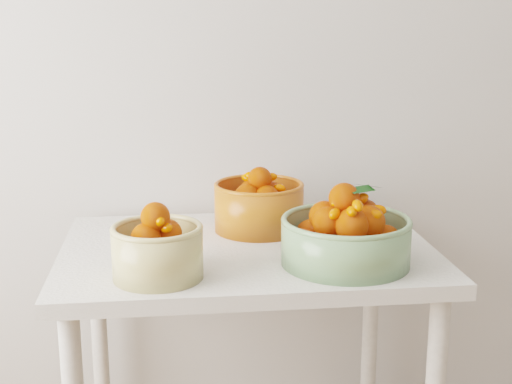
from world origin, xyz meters
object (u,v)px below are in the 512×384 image
bowl_green (346,236)px  bowl_orange (259,205)px  bowl_cream (158,250)px  table (247,280)px

bowl_green → bowl_orange: bearing=119.2°
bowl_cream → bowl_orange: (0.29, 0.37, 0.00)m
table → bowl_orange: size_ratio=3.05×
table → bowl_green: size_ratio=2.48×
table → bowl_cream: bearing=-137.9°
bowl_cream → bowl_green: bowl_green is taller
bowl_cream → bowl_green: size_ratio=0.55×
table → bowl_green: bearing=-36.1°
table → bowl_cream: bowl_cream is taller
bowl_green → bowl_orange: (-0.18, 0.32, 0.00)m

